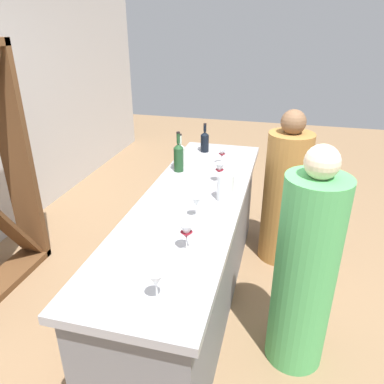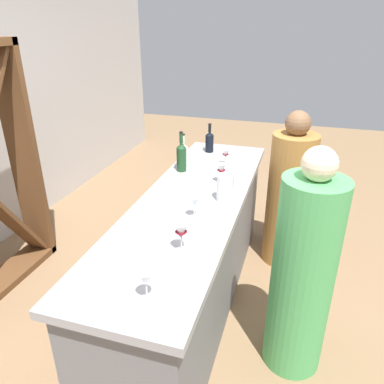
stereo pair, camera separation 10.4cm
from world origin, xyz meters
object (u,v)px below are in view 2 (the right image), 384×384
at_px(wine_bottle_center_near_black, 209,141).
at_px(wine_glass_far_center, 226,154).
at_px(wine_glass_near_right, 146,279).
at_px(wine_glass_far_left, 194,203).
at_px(person_center_guest, 289,197).
at_px(wine_bottle_leftmost_olive_green, 181,156).
at_px(wine_bottle_second_left_clear_pale, 183,154).
at_px(wine_glass_near_left, 181,232).
at_px(person_left_guest, 302,275).
at_px(wine_glass_near_center, 221,170).
at_px(water_pitcher, 225,188).

height_order(wine_bottle_center_near_black, wine_glass_far_center, wine_bottle_center_near_black).
xyz_separation_m(wine_glass_near_right, wine_glass_far_left, (0.80, 0.02, -0.01)).
height_order(wine_glass_far_center, person_center_guest, person_center_guest).
bearing_deg(wine_glass_far_left, wine_bottle_leftmost_olive_green, 24.20).
bearing_deg(wine_bottle_second_left_clear_pale, wine_glass_near_left, -162.34).
relative_size(wine_glass_far_left, person_left_guest, 0.10).
height_order(wine_bottle_center_near_black, wine_glass_near_right, wine_bottle_center_near_black).
xyz_separation_m(wine_bottle_second_left_clear_pale, person_left_guest, (-0.90, -1.05, -0.36)).
distance_m(wine_bottle_second_left_clear_pale, wine_glass_near_center, 0.45).
relative_size(wine_glass_near_center, wine_glass_far_left, 1.07).
xyz_separation_m(wine_glass_far_center, water_pitcher, (-0.69, -0.15, -0.00)).
height_order(wine_bottle_leftmost_olive_green, wine_glass_near_center, wine_bottle_leftmost_olive_green).
bearing_deg(water_pitcher, person_center_guest, -27.32).
distance_m(wine_bottle_second_left_clear_pale, person_left_guest, 1.43).
height_order(wine_bottle_leftmost_olive_green, wine_bottle_second_left_clear_pale, wine_bottle_leftmost_olive_green).
height_order(wine_bottle_leftmost_olive_green, wine_glass_far_center, wine_bottle_leftmost_olive_green).
bearing_deg(wine_glass_near_center, water_pitcher, -162.19).
distance_m(wine_bottle_leftmost_olive_green, person_center_guest, 1.05).
bearing_deg(wine_glass_near_left, water_pitcher, -7.85).
xyz_separation_m(wine_glass_near_center, wine_glass_near_right, (-1.39, 0.02, 0.01)).
bearing_deg(person_center_guest, wine_bottle_leftmost_olive_green, 15.69).
distance_m(wine_glass_far_left, person_left_guest, 0.79).
xyz_separation_m(wine_glass_near_left, wine_glass_near_center, (0.98, 0.00, -0.01)).
distance_m(wine_bottle_center_near_black, water_pitcher, 1.05).
height_order(wine_bottle_center_near_black, wine_glass_far_left, wine_bottle_center_near_black).
bearing_deg(wine_glass_far_left, wine_bottle_center_near_black, 10.31).
distance_m(wine_glass_near_right, wine_glass_far_center, 1.78).
bearing_deg(water_pitcher, wine_glass_far_center, 12.05).
bearing_deg(wine_glass_far_center, wine_glass_near_center, -172.51).
height_order(wine_glass_near_center, person_left_guest, person_left_guest).
xyz_separation_m(wine_bottle_second_left_clear_pale, wine_glass_near_left, (-1.21, -0.39, 0.01)).
bearing_deg(person_center_guest, person_left_guest, 90.10).
bearing_deg(person_center_guest, water_pitcher, 55.52).
relative_size(wine_bottle_center_near_black, wine_glass_near_center, 1.76).
xyz_separation_m(wine_bottle_leftmost_olive_green, wine_bottle_center_near_black, (0.54, -0.10, -0.02)).
bearing_deg(wine_glass_far_center, wine_bottle_second_left_clear_pale, 114.49).
distance_m(wine_glass_near_left, wine_glass_near_center, 0.98).
height_order(water_pitcher, person_center_guest, person_center_guest).
xyz_separation_m(wine_glass_near_left, wine_glass_near_right, (-0.42, 0.03, -0.01)).
xyz_separation_m(wine_glass_near_center, water_pitcher, (-0.30, -0.10, -0.01)).
relative_size(wine_bottle_leftmost_olive_green, wine_glass_near_left, 2.00).
relative_size(wine_bottle_second_left_clear_pale, wine_glass_near_left, 1.73).
distance_m(wine_bottle_center_near_black, person_left_guest, 1.68).
distance_m(water_pitcher, person_center_guest, 1.00).
xyz_separation_m(wine_glass_far_left, water_pitcher, (0.30, -0.13, -0.01)).
height_order(wine_glass_near_left, wine_glass_near_right, wine_glass_near_left).
height_order(person_left_guest, person_center_guest, person_left_guest).
distance_m(wine_bottle_second_left_clear_pale, water_pitcher, 0.72).
bearing_deg(wine_glass_far_center, wine_bottle_center_near_black, 36.75).
bearing_deg(wine_glass_near_left, person_left_guest, -64.56).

